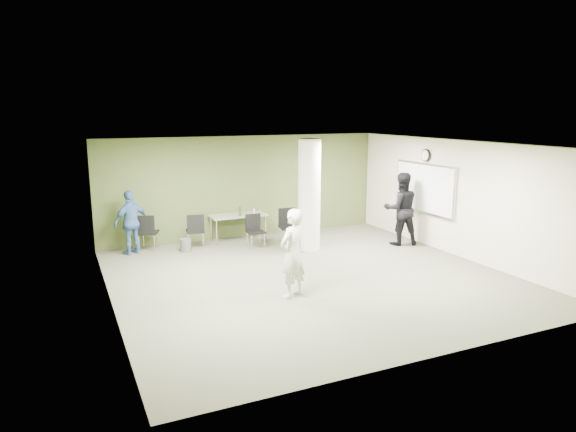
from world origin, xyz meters
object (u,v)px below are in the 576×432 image
woman_white (293,253)px  man_black (401,209)px  chair_back_left (147,230)px  folding_table (238,216)px  man_blue (131,222)px

woman_white → man_black: size_ratio=0.89×
chair_back_left → man_black: man_black is taller
woman_white → man_black: (4.22, 2.37, 0.10)m
chair_back_left → man_black: size_ratio=0.49×
folding_table → woman_white: woman_white is taller
folding_table → chair_back_left: size_ratio=1.64×
folding_table → man_blue: 2.81m
folding_table → man_blue: (-2.80, -0.14, 0.12)m
folding_table → man_black: (3.76, -2.10, 0.28)m
woman_white → man_black: bearing=-176.9°
folding_table → man_black: size_ratio=0.80×
folding_table → chair_back_left: (-2.41, -0.01, -0.13)m
folding_table → man_blue: bearing=-177.0°
folding_table → woman_white: bearing=-95.9°
folding_table → woman_white: (-0.47, -4.48, 0.18)m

